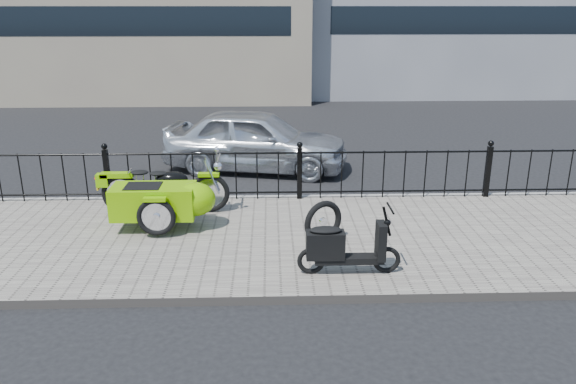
{
  "coord_description": "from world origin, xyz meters",
  "views": [
    {
      "loc": [
        -0.54,
        -8.56,
        3.54
      ],
      "look_at": [
        -0.26,
        -0.1,
        0.71
      ],
      "focal_mm": 35.0,
      "sensor_mm": 36.0,
      "label": 1
    }
  ],
  "objects_px": {
    "spare_tire": "(323,222)",
    "sedan_car": "(256,140)",
    "scooter": "(342,248)",
    "motorcycle_sidecar": "(167,198)"
  },
  "relations": [
    {
      "from": "motorcycle_sidecar",
      "to": "spare_tire",
      "type": "distance_m",
      "value": 2.58
    },
    {
      "from": "spare_tire",
      "to": "motorcycle_sidecar",
      "type": "bearing_deg",
      "value": 162.83
    },
    {
      "from": "motorcycle_sidecar",
      "to": "scooter",
      "type": "xyz_separation_m",
      "value": [
        2.61,
        -1.81,
        -0.11
      ]
    },
    {
      "from": "scooter",
      "to": "sedan_car",
      "type": "height_order",
      "value": "sedan_car"
    },
    {
      "from": "motorcycle_sidecar",
      "to": "spare_tire",
      "type": "height_order",
      "value": "motorcycle_sidecar"
    },
    {
      "from": "sedan_car",
      "to": "scooter",
      "type": "bearing_deg",
      "value": -155.04
    },
    {
      "from": "motorcycle_sidecar",
      "to": "scooter",
      "type": "distance_m",
      "value": 3.18
    },
    {
      "from": "scooter",
      "to": "sedan_car",
      "type": "xyz_separation_m",
      "value": [
        -1.25,
        5.42,
        0.21
      ]
    },
    {
      "from": "spare_tire",
      "to": "sedan_car",
      "type": "xyz_separation_m",
      "value": [
        -1.1,
        4.38,
        0.24
      ]
    },
    {
      "from": "spare_tire",
      "to": "scooter",
      "type": "bearing_deg",
      "value": -81.6
    }
  ]
}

